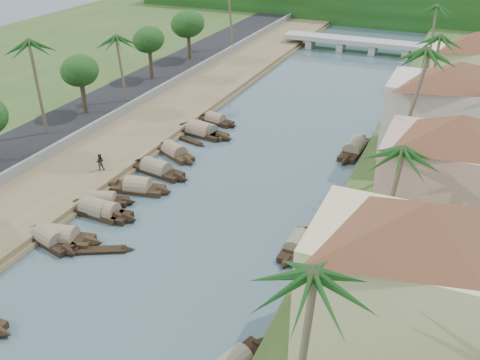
% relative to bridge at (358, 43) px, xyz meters
% --- Properties ---
extents(ground, '(220.00, 220.00, 0.00)m').
position_rel_bridge_xyz_m(ground, '(-0.00, -72.00, -1.72)').
color(ground, '#3E565D').
rests_on(ground, ground).
extents(left_bank, '(10.00, 180.00, 0.80)m').
position_rel_bridge_xyz_m(left_bank, '(-16.00, -52.00, -1.32)').
color(left_bank, brown).
rests_on(left_bank, ground).
extents(right_bank, '(16.00, 180.00, 1.20)m').
position_rel_bridge_xyz_m(right_bank, '(19.00, -52.00, -1.12)').
color(right_bank, '#2C471C').
rests_on(right_bank, ground).
extents(road, '(8.00, 180.00, 1.40)m').
position_rel_bridge_xyz_m(road, '(-24.50, -52.00, -1.02)').
color(road, black).
rests_on(road, ground).
extents(retaining_wall, '(0.40, 180.00, 1.10)m').
position_rel_bridge_xyz_m(retaining_wall, '(-20.20, -52.00, -0.37)').
color(retaining_wall, slate).
rests_on(retaining_wall, left_bank).
extents(treeline, '(120.00, 14.00, 8.00)m').
position_rel_bridge_xyz_m(treeline, '(-0.00, 28.00, 2.28)').
color(treeline, '#13340E').
rests_on(treeline, ground).
extents(bridge, '(28.00, 4.00, 2.40)m').
position_rel_bridge_xyz_m(bridge, '(0.00, 0.00, 0.00)').
color(bridge, '#9D9E94').
rests_on(bridge, ground).
extents(building_near, '(14.85, 14.85, 10.20)m').
position_rel_bridge_xyz_m(building_near, '(18.99, -74.00, 4.66)').
color(building_near, beige).
rests_on(building_near, right_bank).
extents(building_mid, '(14.11, 14.11, 9.70)m').
position_rel_bridge_xyz_m(building_mid, '(19.99, -58.00, 4.41)').
color(building_mid, tan).
rests_on(building_mid, right_bank).
extents(building_far, '(15.59, 15.59, 10.20)m').
position_rel_bridge_xyz_m(building_far, '(18.99, -44.00, 4.66)').
color(building_far, beige).
rests_on(building_far, right_bank).
extents(building_distant, '(12.62, 12.62, 9.20)m').
position_rel_bridge_xyz_m(building_distant, '(19.99, -24.00, 4.16)').
color(building_distant, beige).
rests_on(building_distant, right_bank).
extents(sampan_3, '(7.48, 3.30, 2.01)m').
position_rel_bridge_xyz_m(sampan_3, '(-9.88, -72.62, -1.31)').
color(sampan_3, black).
rests_on(sampan_3, ground).
extents(sampan_4, '(7.93, 3.26, 2.21)m').
position_rel_bridge_xyz_m(sampan_4, '(-9.12, -72.05, -1.31)').
color(sampan_4, black).
rests_on(sampan_4, ground).
extents(sampan_5, '(6.94, 2.06, 2.21)m').
position_rel_bridge_xyz_m(sampan_5, '(-8.16, -67.23, -1.31)').
color(sampan_5, black).
rests_on(sampan_5, ground).
extents(sampan_6, '(7.66, 2.24, 2.26)m').
position_rel_bridge_xyz_m(sampan_6, '(-9.15, -67.23, -1.31)').
color(sampan_6, black).
rests_on(sampan_6, ground).
extents(sampan_7, '(6.46, 3.34, 1.77)m').
position_rel_bridge_xyz_m(sampan_7, '(-9.62, -65.43, -1.32)').
color(sampan_7, black).
rests_on(sampan_7, ground).
extents(sampan_8, '(7.43, 3.04, 2.24)m').
position_rel_bridge_xyz_m(sampan_8, '(-7.99, -62.04, -1.31)').
color(sampan_8, black).
rests_on(sampan_8, ground).
extents(sampan_9, '(8.89, 3.16, 2.21)m').
position_rel_bridge_xyz_m(sampan_9, '(-8.38, -57.93, -1.31)').
color(sampan_9, black).
rests_on(sampan_9, ground).
extents(sampan_10, '(7.60, 4.98, 2.14)m').
position_rel_bridge_xyz_m(sampan_10, '(-8.81, -53.39, -1.31)').
color(sampan_10, black).
rests_on(sampan_10, ground).
extents(sampan_11, '(8.80, 3.11, 2.44)m').
position_rel_bridge_xyz_m(sampan_11, '(-8.88, -46.97, -1.30)').
color(sampan_11, black).
rests_on(sampan_11, ground).
extents(sampan_12, '(9.28, 3.60, 2.18)m').
position_rel_bridge_xyz_m(sampan_12, '(-8.62, -46.53, -1.31)').
color(sampan_12, black).
rests_on(sampan_12, ground).
extents(sampan_13, '(6.99, 2.76, 1.92)m').
position_rel_bridge_xyz_m(sampan_13, '(-8.79, -42.80, -1.32)').
color(sampan_13, black).
rests_on(sampan_13, ground).
extents(sampan_15, '(1.80, 7.10, 1.93)m').
position_rel_bridge_xyz_m(sampan_15, '(9.44, -65.18, -1.31)').
color(sampan_15, black).
rests_on(sampan_15, ground).
extents(sampan_16, '(2.39, 9.40, 2.26)m').
position_rel_bridge_xyz_m(sampan_16, '(9.54, -44.41, -1.31)').
color(sampan_16, black).
rests_on(sampan_16, ground).
extents(canoe_1, '(5.46, 3.39, 0.92)m').
position_rel_bridge_xyz_m(canoe_1, '(-5.21, -71.93, -1.62)').
color(canoe_1, black).
rests_on(canoe_1, ground).
extents(canoe_2, '(4.74, 1.97, 0.69)m').
position_rel_bridge_xyz_m(canoe_2, '(-8.93, -49.41, -1.62)').
color(canoe_2, black).
rests_on(canoe_2, ground).
extents(palm_0, '(3.20, 3.20, 12.52)m').
position_rel_bridge_xyz_m(palm_0, '(15.00, -83.15, 10.17)').
color(palm_0, brown).
rests_on(palm_0, ground).
extents(palm_1, '(3.20, 3.20, 10.36)m').
position_rel_bridge_xyz_m(palm_1, '(16.00, -64.41, 8.09)').
color(palm_1, brown).
rests_on(palm_1, ground).
extents(palm_2, '(3.20, 3.20, 14.32)m').
position_rel_bridge_xyz_m(palm_2, '(15.00, -51.57, 11.93)').
color(palm_2, brown).
rests_on(palm_2, ground).
extents(palm_3, '(3.20, 3.20, 11.74)m').
position_rel_bridge_xyz_m(palm_3, '(16.00, -33.60, 9.42)').
color(palm_3, brown).
rests_on(palm_3, ground).
extents(palm_5, '(3.20, 3.20, 12.17)m').
position_rel_bridge_xyz_m(palm_5, '(-24.00, -56.54, 10.03)').
color(palm_5, brown).
rests_on(palm_5, ground).
extents(palm_6, '(3.20, 3.20, 10.03)m').
position_rel_bridge_xyz_m(palm_6, '(-22.00, -43.32, 7.98)').
color(palm_6, brown).
rests_on(palm_6, ground).
extents(palm_7, '(3.20, 3.20, 12.10)m').
position_rel_bridge_xyz_m(palm_7, '(14.00, -15.24, 9.77)').
color(palm_7, brown).
rests_on(palm_7, ground).
extents(tree_3, '(4.49, 4.49, 7.33)m').
position_rel_bridge_xyz_m(tree_3, '(-24.00, -49.29, 5.05)').
color(tree_3, '#4E3E2D').
rests_on(tree_3, ground).
extents(tree_4, '(4.38, 4.38, 7.64)m').
position_rel_bridge_xyz_m(tree_4, '(-24.00, -33.43, 5.40)').
color(tree_4, '#4E3E2D').
rests_on(tree_4, ground).
extents(tree_5, '(5.15, 5.15, 7.94)m').
position_rel_bridge_xyz_m(tree_5, '(-24.00, -21.38, 5.41)').
color(tree_5, '#4E3E2D').
rests_on(tree_5, ground).
extents(person_far, '(1.09, 1.02, 1.79)m').
position_rel_bridge_xyz_m(person_far, '(-13.20, -60.92, -0.02)').
color(person_far, '#2C271F').
rests_on(person_far, left_bank).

